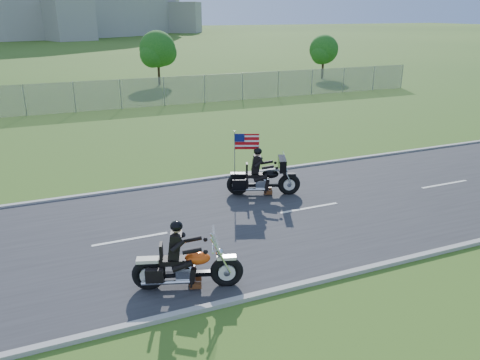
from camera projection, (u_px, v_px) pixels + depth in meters
name	position (u px, v px, depth m)	size (l,w,h in m)	color
ground	(196.00, 229.00, 14.37)	(420.00, 420.00, 0.00)	#2C4C17
road	(196.00, 228.00, 14.37)	(120.00, 8.00, 0.04)	#28282B
curb_north	(164.00, 185.00, 17.87)	(120.00, 0.18, 0.12)	#9E9B93
curb_south	(249.00, 298.00, 10.84)	(120.00, 0.18, 0.12)	#9E9B93
fence	(25.00, 100.00, 29.59)	(60.00, 0.03, 2.00)	gray
tree_fence_near	(158.00, 51.00, 41.63)	(3.52, 3.28, 4.75)	#382316
tree_fence_far	(324.00, 51.00, 45.78)	(3.08, 2.87, 4.20)	#382316
motorcycle_lead	(186.00, 267.00, 11.12)	(2.59, 1.20, 1.80)	black
motorcycle_follow	(263.00, 179.00, 16.83)	(2.54, 1.37, 2.23)	black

